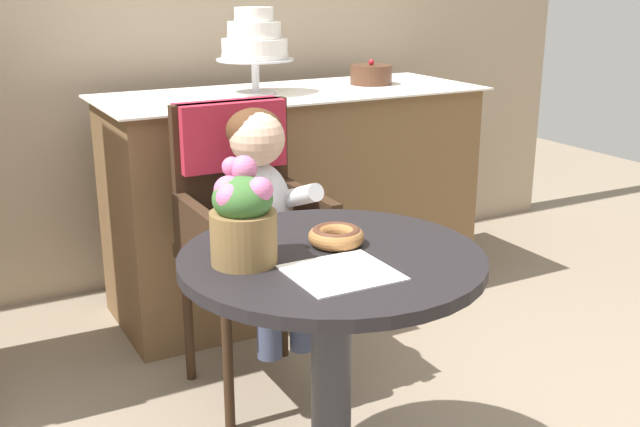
{
  "coord_description": "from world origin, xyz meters",
  "views": [
    {
      "loc": [
        -0.82,
        -1.44,
        1.33
      ],
      "look_at": [
        0.05,
        0.15,
        0.77
      ],
      "focal_mm": 42.57,
      "sensor_mm": 36.0,
      "label": 1
    }
  ],
  "objects_px": {
    "wicker_chair": "(243,201)",
    "tiered_cake_stand": "(255,42)",
    "cafe_table": "(331,336)",
    "flower_vase": "(243,214)",
    "round_layer_cake": "(371,75)",
    "seated_child": "(262,202)",
    "donut_front": "(336,235)"
  },
  "relations": [
    {
      "from": "cafe_table",
      "to": "flower_vase",
      "type": "relative_size",
      "value": 3.02
    },
    {
      "from": "cafe_table",
      "to": "round_layer_cake",
      "type": "height_order",
      "value": "round_layer_cake"
    },
    {
      "from": "seated_child",
      "to": "round_layer_cake",
      "type": "relative_size",
      "value": 4.05
    },
    {
      "from": "cafe_table",
      "to": "round_layer_cake",
      "type": "distance_m",
      "value": 1.68
    },
    {
      "from": "tiered_cake_stand",
      "to": "round_layer_cake",
      "type": "distance_m",
      "value": 0.58
    },
    {
      "from": "cafe_table",
      "to": "flower_vase",
      "type": "height_order",
      "value": "flower_vase"
    },
    {
      "from": "round_layer_cake",
      "to": "flower_vase",
      "type": "bearing_deg",
      "value": -131.67
    },
    {
      "from": "cafe_table",
      "to": "donut_front",
      "type": "distance_m",
      "value": 0.24
    },
    {
      "from": "cafe_table",
      "to": "seated_child",
      "type": "relative_size",
      "value": 0.99
    },
    {
      "from": "wicker_chair",
      "to": "cafe_table",
      "type": "bearing_deg",
      "value": -101.0
    },
    {
      "from": "seated_child",
      "to": "flower_vase",
      "type": "bearing_deg",
      "value": -118.04
    },
    {
      "from": "seated_child",
      "to": "wicker_chair",
      "type": "bearing_deg",
      "value": 90.0
    },
    {
      "from": "donut_front",
      "to": "tiered_cake_stand",
      "type": "distance_m",
      "value": 1.35
    },
    {
      "from": "seated_child",
      "to": "donut_front",
      "type": "relative_size",
      "value": 5.35
    },
    {
      "from": "cafe_table",
      "to": "round_layer_cake",
      "type": "xyz_separation_m",
      "value": [
        0.94,
        1.33,
        0.43
      ]
    },
    {
      "from": "cafe_table",
      "to": "seated_child",
      "type": "height_order",
      "value": "seated_child"
    },
    {
      "from": "cafe_table",
      "to": "tiered_cake_stand",
      "type": "distance_m",
      "value": 1.48
    },
    {
      "from": "cafe_table",
      "to": "donut_front",
      "type": "bearing_deg",
      "value": 51.08
    },
    {
      "from": "cafe_table",
      "to": "wicker_chair",
      "type": "height_order",
      "value": "wicker_chair"
    },
    {
      "from": "wicker_chair",
      "to": "seated_child",
      "type": "xyz_separation_m",
      "value": [
        0.0,
        -0.16,
        0.04
      ]
    },
    {
      "from": "donut_front",
      "to": "round_layer_cake",
      "type": "relative_size",
      "value": 0.76
    },
    {
      "from": "wicker_chair",
      "to": "donut_front",
      "type": "relative_size",
      "value": 7.03
    },
    {
      "from": "seated_child",
      "to": "tiered_cake_stand",
      "type": "relative_size",
      "value": 2.2
    },
    {
      "from": "seated_child",
      "to": "round_layer_cake",
      "type": "height_order",
      "value": "round_layer_cake"
    },
    {
      "from": "cafe_table",
      "to": "wicker_chair",
      "type": "bearing_deg",
      "value": 82.87
    },
    {
      "from": "wicker_chair",
      "to": "flower_vase",
      "type": "bearing_deg",
      "value": -116.48
    },
    {
      "from": "tiered_cake_stand",
      "to": "round_layer_cake",
      "type": "bearing_deg",
      "value": 2.96
    },
    {
      "from": "tiered_cake_stand",
      "to": "flower_vase",
      "type": "bearing_deg",
      "value": -115.2
    },
    {
      "from": "wicker_chair",
      "to": "seated_child",
      "type": "height_order",
      "value": "seated_child"
    },
    {
      "from": "flower_vase",
      "to": "round_layer_cake",
      "type": "height_order",
      "value": "round_layer_cake"
    },
    {
      "from": "wicker_chair",
      "to": "tiered_cake_stand",
      "type": "bearing_deg",
      "value": 57.67
    },
    {
      "from": "wicker_chair",
      "to": "tiered_cake_stand",
      "type": "distance_m",
      "value": 0.77
    }
  ]
}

